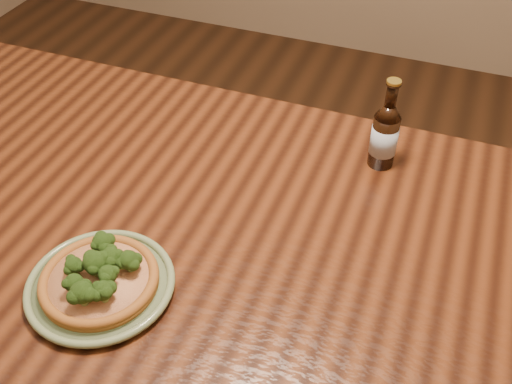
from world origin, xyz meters
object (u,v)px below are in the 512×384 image
(pizza, at_px, (99,278))
(beer_bottle, at_px, (385,135))
(table, at_px, (137,235))
(plate, at_px, (101,285))

(pizza, relative_size, beer_bottle, 0.99)
(table, xyz_separation_m, plate, (0.06, -0.21, 0.10))
(table, height_order, plate, plate)
(plate, relative_size, beer_bottle, 1.25)
(plate, xyz_separation_m, beer_bottle, (0.37, 0.51, 0.07))
(plate, distance_m, beer_bottle, 0.63)
(table, relative_size, pizza, 7.94)
(beer_bottle, bearing_deg, pizza, -149.89)
(pizza, bearing_deg, plate, 165.22)
(plate, distance_m, pizza, 0.02)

